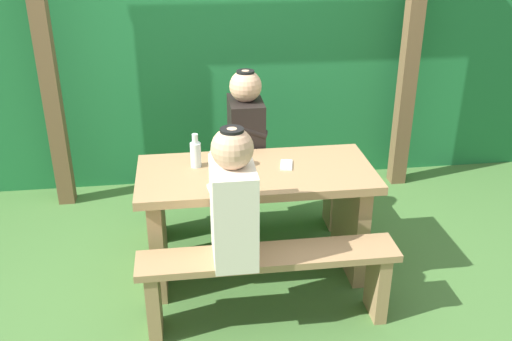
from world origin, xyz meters
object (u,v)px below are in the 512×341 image
bench_far (246,189)px  person_white_shirt (233,200)px  bottle_right (196,153)px  picnic_table (256,204)px  person_black_coat (246,127)px  drinking_glass (239,159)px  cell_phone (286,165)px  bottle_left (215,165)px  bench_near (268,274)px

bench_far → person_white_shirt: 1.13m
person_white_shirt → bottle_right: size_ratio=3.47×
picnic_table → person_white_shirt: size_ratio=1.95×
person_black_coat → drinking_glass: person_black_coat is taller
person_black_coat → bottle_right: person_black_coat is taller
person_white_shirt → bottle_right: person_white_shirt is taller
picnic_table → person_black_coat: 0.59m
person_white_shirt → cell_phone: 0.66m
picnic_table → person_white_shirt: (-0.18, -0.50, 0.30)m
bottle_left → bench_near: bearing=-58.4°
person_white_shirt → person_black_coat: 1.02m
picnic_table → drinking_glass: drinking_glass is taller
person_white_shirt → cell_phone: (0.37, 0.54, -0.08)m
bench_far → person_white_shirt: person_white_shirt is taller
bottle_right → cell_phone: bearing=-6.4°
person_black_coat → bottle_left: size_ratio=3.03×
picnic_table → bench_far: bearing=90.0°
person_white_shirt → bottle_right: bearing=105.2°
drinking_glass → bottle_left: bearing=-130.0°
bench_near → drinking_glass: drinking_glass is taller
person_white_shirt → bottle_left: 0.40m
person_white_shirt → bottle_left: bearing=98.9°
bench_near → person_white_shirt: bearing=179.0°
person_black_coat → cell_phone: 0.50m
picnic_table → bottle_left: bottle_left is taller
person_white_shirt → person_black_coat: (0.19, 1.01, 0.00)m
person_black_coat → cell_phone: (0.19, -0.46, -0.08)m
bench_far → drinking_glass: drinking_glass is taller
picnic_table → drinking_glass: (-0.10, 0.07, 0.27)m
bench_near → bottle_left: 0.67m
bottle_right → drinking_glass: bearing=-6.6°
person_white_shirt → bench_near: bearing=-1.0°
bench_near → bottle_right: 0.84m
bench_far → person_black_coat: 0.46m
picnic_table → bottle_right: 0.48m
picnic_table → bench_far: (0.00, 0.51, -0.16)m
person_black_coat → cell_phone: person_black_coat is taller
bench_near → bench_far: same height
person_white_shirt → bottle_right: (-0.16, 0.61, 0.01)m
picnic_table → person_white_shirt: bearing=-110.0°
picnic_table → bottle_right: size_ratio=6.74×
bench_far → bottle_right: bottle_right is taller
person_white_shirt → cell_phone: bearing=55.6°
bottle_left → person_white_shirt: bearing=-81.1°
bench_near → person_black_coat: size_ratio=1.95×
person_black_coat → person_white_shirt: bearing=-100.5°
person_black_coat → drinking_glass: 0.44m
bench_near → bottle_right: (-0.35, 0.61, 0.47)m
person_white_shirt → drinking_glass: size_ratio=7.48×
person_white_shirt → cell_phone: size_ratio=5.14×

